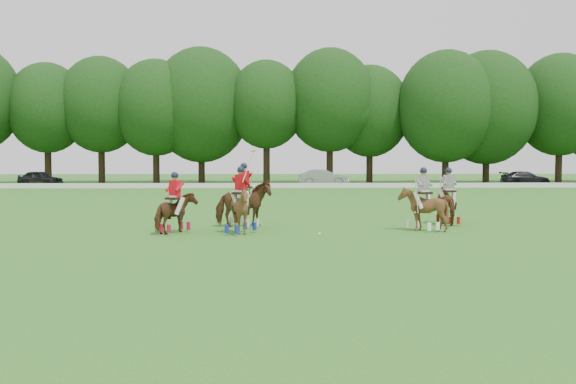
{
  "coord_description": "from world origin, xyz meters",
  "views": [
    {
      "loc": [
        0.28,
        -19.24,
        2.63
      ],
      "look_at": [
        0.96,
        4.2,
        1.4
      ],
      "focal_mm": 40.0,
      "sensor_mm": 36.0,
      "label": 1
    }
  ],
  "objects_px": {
    "polo_red_a": "(175,212)",
    "polo_ball": "(319,234)",
    "polo_stripe_b": "(423,208)",
    "car_right": "(525,178)",
    "polo_stripe_a": "(448,204)",
    "car_mid": "(323,177)",
    "polo_red_c": "(241,210)",
    "polo_red_b": "(244,204)",
    "car_left": "(40,178)"
  },
  "relations": [
    {
      "from": "polo_red_b",
      "to": "polo_stripe_a",
      "type": "bearing_deg",
      "value": 5.2
    },
    {
      "from": "polo_red_b",
      "to": "polo_red_c",
      "type": "xyz_separation_m",
      "value": [
        -0.02,
        -2.18,
        -0.05
      ]
    },
    {
      "from": "car_left",
      "to": "polo_stripe_a",
      "type": "xyz_separation_m",
      "value": [
        28.97,
        -36.56,
        0.07
      ]
    },
    {
      "from": "polo_red_a",
      "to": "polo_red_c",
      "type": "bearing_deg",
      "value": -6.72
    },
    {
      "from": "car_mid",
      "to": "polo_stripe_b",
      "type": "bearing_deg",
      "value": 178.05
    },
    {
      "from": "polo_red_b",
      "to": "polo_ball",
      "type": "xyz_separation_m",
      "value": [
        2.68,
        -2.64,
        -0.85
      ]
    },
    {
      "from": "polo_red_b",
      "to": "polo_red_c",
      "type": "relative_size",
      "value": 0.85
    },
    {
      "from": "polo_red_c",
      "to": "polo_stripe_a",
      "type": "distance_m",
      "value": 8.6
    },
    {
      "from": "car_right",
      "to": "polo_ball",
      "type": "relative_size",
      "value": 52.48
    },
    {
      "from": "car_mid",
      "to": "polo_ball",
      "type": "height_order",
      "value": "car_mid"
    },
    {
      "from": "polo_red_c",
      "to": "polo_stripe_b",
      "type": "distance_m",
      "value": 6.6
    },
    {
      "from": "car_right",
      "to": "polo_red_a",
      "type": "relative_size",
      "value": 2.19
    },
    {
      "from": "car_mid",
      "to": "polo_stripe_b",
      "type": "relative_size",
      "value": 2.08
    },
    {
      "from": "car_left",
      "to": "polo_red_a",
      "type": "distance_m",
      "value": 43.37
    },
    {
      "from": "polo_stripe_b",
      "to": "polo_ball",
      "type": "relative_size",
      "value": 25.61
    },
    {
      "from": "polo_red_b",
      "to": "car_left",
      "type": "bearing_deg",
      "value": 119.26
    },
    {
      "from": "car_left",
      "to": "polo_red_a",
      "type": "bearing_deg",
      "value": -134.97
    },
    {
      "from": "polo_stripe_b",
      "to": "car_left",
      "type": "bearing_deg",
      "value": 125.29
    },
    {
      "from": "car_left",
      "to": "car_right",
      "type": "bearing_deg",
      "value": -70.28
    },
    {
      "from": "polo_stripe_a",
      "to": "polo_stripe_b",
      "type": "xyz_separation_m",
      "value": [
        -1.53,
        -2.19,
        0.02
      ]
    },
    {
      "from": "car_mid",
      "to": "polo_stripe_a",
      "type": "xyz_separation_m",
      "value": [
        1.91,
        -36.56,
        0.02
      ]
    },
    {
      "from": "polo_red_a",
      "to": "polo_stripe_b",
      "type": "height_order",
      "value": "polo_stripe_b"
    },
    {
      "from": "car_right",
      "to": "polo_red_a",
      "type": "xyz_separation_m",
      "value": [
        -28.28,
        -39.21,
        0.08
      ]
    },
    {
      "from": "car_right",
      "to": "polo_ball",
      "type": "height_order",
      "value": "car_right"
    },
    {
      "from": "car_right",
      "to": "polo_red_b",
      "type": "xyz_separation_m",
      "value": [
        -25.93,
        -37.3,
        0.21
      ]
    },
    {
      "from": "car_mid",
      "to": "polo_stripe_b",
      "type": "height_order",
      "value": "polo_stripe_b"
    },
    {
      "from": "polo_red_c",
      "to": "polo_ball",
      "type": "relative_size",
      "value": 32.13
    },
    {
      "from": "polo_red_b",
      "to": "car_right",
      "type": "bearing_deg",
      "value": 55.19
    },
    {
      "from": "polo_stripe_a",
      "to": "polo_ball",
      "type": "xyz_separation_m",
      "value": [
        -5.39,
        -3.37,
        -0.77
      ]
    },
    {
      "from": "car_left",
      "to": "polo_stripe_b",
      "type": "height_order",
      "value": "polo_stripe_b"
    },
    {
      "from": "polo_ball",
      "to": "polo_stripe_a",
      "type": "bearing_deg",
      "value": 32.03
    },
    {
      "from": "car_mid",
      "to": "car_right",
      "type": "bearing_deg",
      "value": -92.5
    },
    {
      "from": "polo_red_c",
      "to": "polo_red_a",
      "type": "bearing_deg",
      "value": 173.28
    },
    {
      "from": "polo_red_a",
      "to": "polo_red_b",
      "type": "distance_m",
      "value": 3.03
    },
    {
      "from": "car_left",
      "to": "polo_stripe_b",
      "type": "distance_m",
      "value": 47.48
    },
    {
      "from": "car_left",
      "to": "polo_red_a",
      "type": "height_order",
      "value": "polo_red_a"
    },
    {
      "from": "polo_red_a",
      "to": "polo_red_b",
      "type": "relative_size",
      "value": 0.88
    },
    {
      "from": "car_mid",
      "to": "polo_red_a",
      "type": "height_order",
      "value": "polo_red_a"
    },
    {
      "from": "car_left",
      "to": "polo_red_a",
      "type": "relative_size",
      "value": 2.02
    },
    {
      "from": "car_mid",
      "to": "polo_ball",
      "type": "bearing_deg",
      "value": 172.52
    },
    {
      "from": "polo_red_a",
      "to": "polo_ball",
      "type": "distance_m",
      "value": 5.13
    },
    {
      "from": "car_right",
      "to": "polo_red_b",
      "type": "distance_m",
      "value": 45.43
    },
    {
      "from": "car_mid",
      "to": "polo_stripe_a",
      "type": "height_order",
      "value": "polo_stripe_a"
    },
    {
      "from": "polo_red_c",
      "to": "polo_stripe_b",
      "type": "bearing_deg",
      "value": 6.31
    },
    {
      "from": "polo_stripe_a",
      "to": "polo_ball",
      "type": "distance_m",
      "value": 6.4
    },
    {
      "from": "polo_stripe_a",
      "to": "car_right",
      "type": "bearing_deg",
      "value": 63.97
    },
    {
      "from": "polo_stripe_b",
      "to": "car_right",
      "type": "bearing_deg",
      "value": 63.42
    },
    {
      "from": "polo_stripe_a",
      "to": "polo_ball",
      "type": "bearing_deg",
      "value": -147.97
    },
    {
      "from": "polo_red_b",
      "to": "polo_stripe_a",
      "type": "xyz_separation_m",
      "value": [
        8.07,
        0.74,
        -0.09
      ]
    },
    {
      "from": "polo_red_c",
      "to": "car_mid",
      "type": "bearing_deg",
      "value": 81.1
    }
  ]
}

